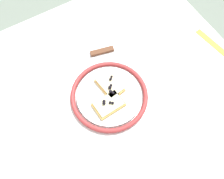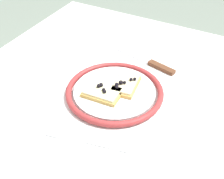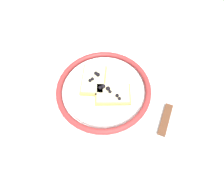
# 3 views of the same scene
# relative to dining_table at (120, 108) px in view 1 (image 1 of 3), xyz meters

# --- Properties ---
(ground_plane) EXTENTS (6.00, 6.00, 0.00)m
(ground_plane) POSITION_rel_dining_table_xyz_m (0.00, 0.00, -0.67)
(ground_plane) COLOR slate
(dining_table) EXTENTS (0.98, 0.95, 0.75)m
(dining_table) POSITION_rel_dining_table_xyz_m (0.00, 0.00, 0.00)
(dining_table) COLOR white
(dining_table) RESTS_ON ground_plane
(plate) EXTENTS (0.27, 0.27, 0.02)m
(plate) POSITION_rel_dining_table_xyz_m (0.03, 0.03, 0.10)
(plate) COLOR white
(plate) RESTS_ON dining_table
(pizza_slice_near) EXTENTS (0.10, 0.08, 0.03)m
(pizza_slice_near) POSITION_rel_dining_table_xyz_m (0.05, 0.01, 0.11)
(pizza_slice_near) COLOR tan
(pizza_slice_near) RESTS_ON plate
(pizza_slice_far) EXTENTS (0.07, 0.10, 0.03)m
(pizza_slice_far) POSITION_rel_dining_table_xyz_m (-0.01, 0.05, 0.11)
(pizza_slice_far) COLOR tan
(pizza_slice_far) RESTS_ON plate
(knife) EXTENTS (0.08, 0.24, 0.01)m
(knife) POSITION_rel_dining_table_xyz_m (0.21, -0.01, 0.09)
(knife) COLOR silver
(knife) RESTS_ON dining_table
(fork) EXTENTS (0.06, 0.20, 0.00)m
(fork) POSITION_rel_dining_table_xyz_m (-0.16, 0.01, 0.09)
(fork) COLOR silver
(fork) RESTS_ON dining_table
(measuring_tape) EXTENTS (0.25, 0.06, 0.00)m
(measuring_tape) POSITION_rel_dining_table_xyz_m (-0.03, -0.43, 0.09)
(measuring_tape) COLOR yellow
(measuring_tape) RESTS_ON dining_table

